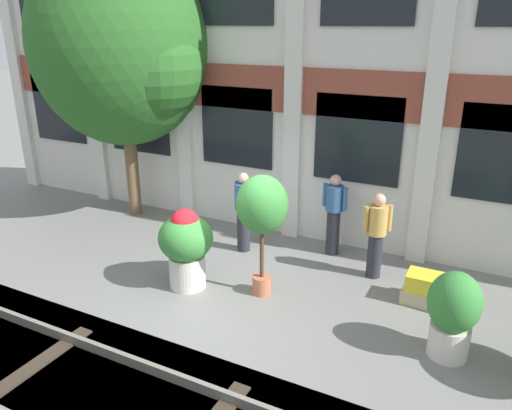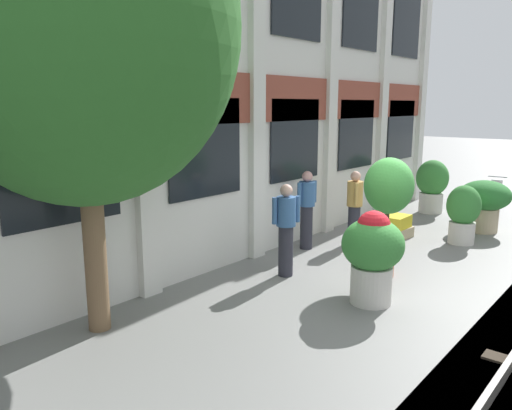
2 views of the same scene
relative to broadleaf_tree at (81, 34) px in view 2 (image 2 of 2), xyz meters
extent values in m
plane|color=slate|center=(3.89, -2.36, -3.82)|extent=(80.00, 80.00, 0.00)
cube|color=silver|center=(3.89, 0.77, 0.07)|extent=(15.93, 0.50, 7.78)
cube|color=brown|center=(3.89, 0.50, -0.72)|extent=(15.93, 0.06, 0.90)
cube|color=silver|center=(1.23, 0.46, 0.07)|extent=(0.36, 0.16, 7.78)
cube|color=silver|center=(3.89, 0.46, 0.07)|extent=(0.36, 0.16, 7.78)
cube|color=silver|center=(6.54, 0.46, 0.07)|extent=(0.36, 0.16, 7.78)
cube|color=silver|center=(9.20, 0.46, 0.07)|extent=(0.36, 0.16, 7.78)
cube|color=silver|center=(11.85, 0.46, 0.07)|extent=(0.36, 0.16, 7.78)
cube|color=black|center=(-0.10, 0.49, -1.57)|extent=(1.70, 0.04, 1.70)
cube|color=black|center=(2.56, 0.49, -1.57)|extent=(1.70, 0.04, 1.70)
cube|color=black|center=(5.21, 0.49, -1.57)|extent=(1.70, 0.04, 1.70)
cube|color=black|center=(7.87, 0.49, -1.57)|extent=(1.70, 0.04, 1.70)
cube|color=black|center=(10.53, 0.49, -1.57)|extent=(1.70, 0.04, 1.70)
cube|color=black|center=(7.87, 0.49, 1.33)|extent=(1.70, 0.04, 1.70)
cube|color=black|center=(10.53, 0.49, 1.33)|extent=(1.70, 0.04, 1.70)
cylinder|color=brown|center=(0.00, 0.00, -2.47)|extent=(0.29, 0.29, 2.71)
ellipsoid|color=#286023|center=(0.00, 0.00, 0.11)|extent=(3.90, 3.90, 4.42)
sphere|color=#286023|center=(0.98, -0.20, -0.33)|extent=(2.15, 2.15, 2.15)
cylinder|color=beige|center=(10.21, -0.65, -3.54)|extent=(0.64, 0.64, 0.56)
ellipsoid|color=#388438|center=(10.21, -0.65, -2.84)|extent=(0.88, 0.88, 0.99)
cylinder|color=#B76647|center=(4.43, -2.03, -3.66)|extent=(0.32, 0.32, 0.32)
cylinder|color=#4C3826|center=(4.43, -2.03, -2.95)|extent=(0.07, 0.07, 1.11)
ellipsoid|color=#388438|center=(4.43, -2.03, -2.20)|extent=(0.84, 0.84, 0.97)
cylinder|color=beige|center=(7.49, -2.37, -3.58)|extent=(0.55, 0.55, 0.48)
ellipsoid|color=#388438|center=(7.49, -2.37, -2.97)|extent=(0.72, 0.72, 0.87)
cube|color=tan|center=(7.00, -1.08, -3.70)|extent=(0.79, 0.56, 0.24)
cube|color=yellow|center=(7.00, -1.08, -3.44)|extent=(0.68, 0.45, 0.28)
cylinder|color=beige|center=(3.17, -2.40, -3.53)|extent=(0.63, 0.63, 0.59)
ellipsoid|color=#388438|center=(3.17, -2.40, -2.90)|extent=(0.94, 0.94, 0.80)
sphere|color=red|center=(3.17, -2.40, -2.64)|extent=(0.52, 0.52, 0.52)
cylinder|color=tan|center=(8.89, -2.41, -3.54)|extent=(0.68, 0.68, 0.57)
ellipsoid|color=#2D7A33|center=(8.89, -2.41, -2.95)|extent=(1.18, 1.18, 0.71)
cylinder|color=black|center=(11.81, -1.95, -3.58)|extent=(0.48, 0.12, 0.48)
cylinder|color=black|center=(10.91, -2.00, -3.58)|extent=(0.48, 0.12, 0.48)
cube|color=silver|center=(11.35, -1.97, -3.54)|extent=(0.69, 0.28, 0.08)
ellipsoid|color=silver|center=(11.09, -1.99, -3.30)|extent=(0.57, 0.29, 0.36)
cube|color=black|center=(11.09, -1.99, -3.10)|extent=(0.45, 0.25, 0.10)
cube|color=silver|center=(11.73, -1.95, -3.24)|extent=(0.14, 0.29, 0.60)
cylinder|color=#B7B7BF|center=(11.75, -1.95, -2.86)|extent=(0.06, 0.50, 0.03)
cylinder|color=#282833|center=(5.97, -0.56, -3.40)|extent=(0.26, 0.26, 0.84)
cylinder|color=tan|center=(5.97, -0.56, -2.72)|extent=(0.34, 0.34, 0.53)
sphere|color=tan|center=(5.97, -0.56, -2.34)|extent=(0.22, 0.22, 0.22)
cylinder|color=tan|center=(5.80, -0.69, -2.69)|extent=(0.09, 0.09, 0.48)
cylinder|color=tan|center=(6.15, -0.42, -2.69)|extent=(0.09, 0.09, 0.48)
cylinder|color=#282833|center=(4.99, 0.02, -3.36)|extent=(0.26, 0.26, 0.92)
cylinder|color=#33598C|center=(4.99, 0.02, -2.65)|extent=(0.34, 0.34, 0.51)
sphere|color=tan|center=(4.99, 0.02, -2.29)|extent=(0.22, 0.22, 0.22)
cylinder|color=#33598C|center=(4.77, 0.06, -2.62)|extent=(0.09, 0.09, 0.46)
cylinder|color=#33598C|center=(5.20, -0.02, -2.62)|extent=(0.09, 0.09, 0.46)
cylinder|color=#282833|center=(3.34, -0.66, -3.37)|extent=(0.26, 0.26, 0.91)
cylinder|color=#33598C|center=(3.34, -0.66, -2.66)|extent=(0.34, 0.34, 0.51)
sphere|color=tan|center=(3.34, -0.66, -2.29)|extent=(0.22, 0.22, 0.22)
cylinder|color=#33598C|center=(3.15, -0.56, -2.63)|extent=(0.09, 0.09, 0.46)
cylinder|color=#33598C|center=(3.53, -0.76, -2.63)|extent=(0.09, 0.09, 0.46)
camera|label=1|loc=(7.77, -8.76, 0.56)|focal=35.00mm
camera|label=2|loc=(-3.49, -5.67, -0.84)|focal=35.00mm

